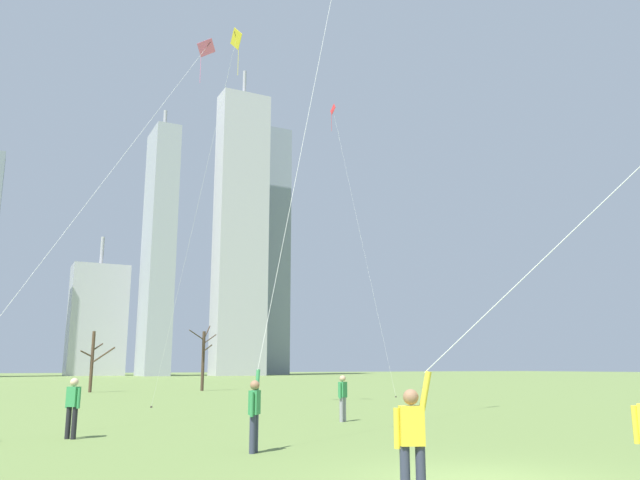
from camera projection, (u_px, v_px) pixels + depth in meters
kite_flyer_midfield_center_pink at (19, 310)px, 17.76m from camera, size 9.56×10.17×18.09m
kite_flyer_midfield_left_orange at (281, 268)px, 16.14m from camera, size 5.77×4.52×19.58m
kite_flyer_far_back_white at (636, 209)px, 9.12m from camera, size 12.27×7.61×14.65m
bystander_strolling_midfield at (343, 396)px, 22.30m from camera, size 0.44×0.36×1.62m
bystander_watching_nearby at (73, 405)px, 17.02m from camera, size 0.37×0.42×1.62m
distant_kite_low_near_trees_red at (338, 131)px, 48.22m from camera, size 1.24×6.95×22.42m
distant_kite_high_overhead_yellow at (230, 68)px, 31.14m from camera, size 2.72×4.18×18.65m
bare_tree_right_of_center at (203, 357)px, 50.84m from camera, size 2.53×2.18×5.33m
bare_tree_far_right_edge at (93, 360)px, 47.82m from camera, size 2.47×2.06×4.63m
skyline_tall_tower at (241, 230)px, 140.51m from camera, size 11.30×6.14×71.13m
skyline_mid_tower_left at (267, 249)px, 157.97m from camera, size 8.85×10.25×68.27m
skyline_short_annex at (97, 320)px, 136.74m from camera, size 11.89×8.37×30.71m
skyline_wide_slab at (158, 249)px, 135.59m from camera, size 5.31×11.01×59.38m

